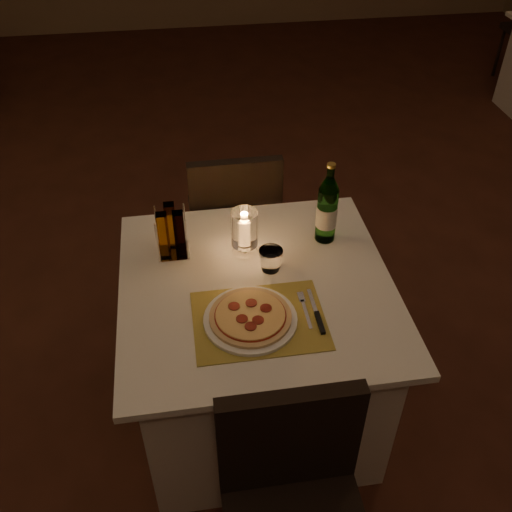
{
  "coord_description": "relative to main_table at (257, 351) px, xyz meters",
  "views": [
    {
      "loc": [
        -0.07,
        -1.69,
        2.16
      ],
      "look_at": [
        0.17,
        -0.15,
        0.86
      ],
      "focal_mm": 40.0,
      "sensor_mm": 36.0,
      "label": 1
    }
  ],
  "objects": [
    {
      "name": "chair_far",
      "position": [
        -0.0,
        0.71,
        0.18
      ],
      "size": [
        0.42,
        0.42,
        0.9
      ],
      "color": "black",
      "rests_on": "ground"
    },
    {
      "name": "floor",
      "position": [
        -0.17,
        0.17,
        -0.38
      ],
      "size": [
        8.0,
        10.0,
        0.02
      ],
      "primitive_type": "cube",
      "color": "#442016",
      "rests_on": "ground"
    },
    {
      "name": "pizza",
      "position": [
        -0.05,
        -0.18,
        0.39
      ],
      "size": [
        0.28,
        0.28,
        0.02
      ],
      "color": "#D8B77F",
      "rests_on": "plate"
    },
    {
      "name": "chair_near",
      "position": [
        0.0,
        -0.71,
        0.18
      ],
      "size": [
        0.42,
        0.42,
        0.9
      ],
      "color": "black",
      "rests_on": "ground"
    },
    {
      "name": "cruet_caddy",
      "position": [
        -0.29,
        0.23,
        0.46
      ],
      "size": [
        0.12,
        0.12,
        0.21
      ],
      "color": "white",
      "rests_on": "main_table"
    },
    {
      "name": "water_bottle",
      "position": [
        0.31,
        0.23,
        0.5
      ],
      "size": [
        0.08,
        0.08,
        0.34
      ],
      "color": "#64AA5B",
      "rests_on": "main_table"
    },
    {
      "name": "main_table",
      "position": [
        0.0,
        0.0,
        0.0
      ],
      "size": [
        1.0,
        1.0,
        0.74
      ],
      "color": "silver",
      "rests_on": "ground"
    },
    {
      "name": "placemat",
      "position": [
        -0.02,
        -0.18,
        0.37
      ],
      "size": [
        0.45,
        0.34,
        0.0
      ],
      "primitive_type": "cube",
      "color": "#A48F38",
      "rests_on": "main_table"
    },
    {
      "name": "fork",
      "position": [
        0.14,
        -0.15,
        0.37
      ],
      "size": [
        0.02,
        0.18,
        0.0
      ],
      "color": "silver",
      "rests_on": "placemat"
    },
    {
      "name": "plate",
      "position": [
        -0.05,
        -0.18,
        0.38
      ],
      "size": [
        0.32,
        0.32,
        0.01
      ],
      "primitive_type": "cylinder",
      "color": "white",
      "rests_on": "placemat"
    },
    {
      "name": "hurricane_candle",
      "position": [
        -0.02,
        0.18,
        0.48
      ],
      "size": [
        0.1,
        0.1,
        0.2
      ],
      "color": "white",
      "rests_on": "main_table"
    },
    {
      "name": "knife",
      "position": [
        0.18,
        -0.21,
        0.37
      ],
      "size": [
        0.02,
        0.22,
        0.01
      ],
      "color": "black",
      "rests_on": "placemat"
    },
    {
      "name": "tumbler",
      "position": [
        0.06,
        0.08,
        0.41
      ],
      "size": [
        0.09,
        0.09,
        0.09
      ],
      "primitive_type": null,
      "color": "white",
      "rests_on": "main_table"
    }
  ]
}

